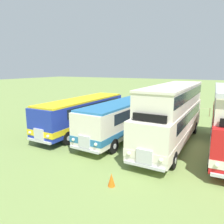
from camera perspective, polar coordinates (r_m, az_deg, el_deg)
name	(u,v)px	position (r m, az deg, el deg)	size (l,w,h in m)	color
ground_plane	(199,147)	(17.13, 22.05, -8.74)	(200.00, 200.00, 0.00)	#7A934C
bus_first_in_row	(83,112)	(19.81, -7.61, -0.01)	(2.80, 10.71, 2.99)	#1E339E
bus_second_in_row	(126,115)	(18.39, 3.74, -0.82)	(3.20, 11.67, 2.99)	silver
bus_third_in_row	(173,112)	(16.62, 15.82, -0.05)	(2.87, 11.44, 4.49)	silver
cone_near_end	(111,180)	(11.02, -0.15, -17.58)	(0.36, 0.36, 0.67)	orange
rope_fence_line	(210,111)	(28.07, 24.58, 0.25)	(26.06, 0.08, 1.05)	#8C704C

